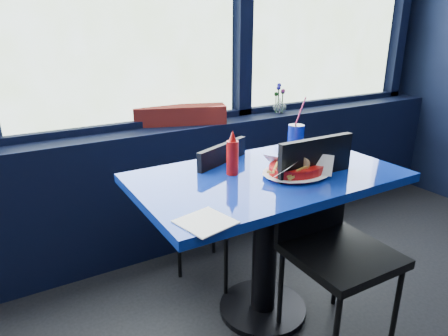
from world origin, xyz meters
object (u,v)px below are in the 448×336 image
(chair_near_back, at_px, (220,203))
(food_basket, at_px, (298,167))
(planter_box, at_px, (180,115))
(ketchup_bottle, at_px, (232,155))
(near_table, at_px, (266,210))
(flower_vase, at_px, (280,104))
(soda_cup, at_px, (296,137))
(chair_near_front, at_px, (329,230))

(chair_near_back, bearing_deg, food_basket, 87.55)
(planter_box, distance_m, food_basket, 0.99)
(chair_near_back, height_order, ketchup_bottle, ketchup_bottle)
(near_table, distance_m, flower_vase, 1.17)
(food_basket, bearing_deg, flower_vase, 47.64)
(flower_vase, xyz_separation_m, ketchup_bottle, (-0.88, -0.78, -0.02))
(planter_box, height_order, ketchup_bottle, ketchup_bottle)
(ketchup_bottle, bearing_deg, soda_cup, 16.76)
(flower_vase, height_order, ketchup_bottle, flower_vase)
(near_table, distance_m, chair_near_back, 0.35)
(chair_near_back, height_order, soda_cup, soda_cup)
(chair_near_front, bearing_deg, flower_vase, 63.90)
(chair_near_front, bearing_deg, ketchup_bottle, 135.49)
(chair_near_back, distance_m, food_basket, 0.54)
(food_basket, xyz_separation_m, ketchup_bottle, (-0.25, 0.16, 0.05))
(flower_vase, bearing_deg, food_basket, -123.80)
(planter_box, height_order, soda_cup, soda_cup)
(chair_near_front, xyz_separation_m, soda_cup, (0.18, 0.46, 0.29))
(near_table, relative_size, planter_box, 2.12)
(planter_box, distance_m, soda_cup, 0.77)
(chair_near_back, distance_m, flower_vase, 1.02)
(chair_near_front, distance_m, planter_box, 1.20)
(planter_box, bearing_deg, food_basket, -63.46)
(chair_near_front, bearing_deg, soda_cup, 70.04)
(soda_cup, bearing_deg, chair_near_back, 164.84)
(near_table, height_order, chair_near_back, chair_near_back)
(chair_near_back, xyz_separation_m, planter_box, (0.04, 0.57, 0.37))
(planter_box, relative_size, ketchup_bottle, 2.79)
(near_table, relative_size, chair_near_front, 1.30)
(near_table, distance_m, chair_near_front, 0.30)
(chair_near_back, distance_m, planter_box, 0.68)
(ketchup_bottle, bearing_deg, flower_vase, 41.79)
(near_table, xyz_separation_m, soda_cup, (0.35, 0.22, 0.25))
(chair_near_back, bearing_deg, soda_cup, 141.03)
(chair_near_back, bearing_deg, near_table, 75.75)
(chair_near_front, height_order, flower_vase, flower_vase)
(chair_near_back, distance_m, ketchup_bottle, 0.45)
(near_table, height_order, planter_box, planter_box)
(food_basket, distance_m, soda_cup, 0.39)
(near_table, bearing_deg, chair_near_front, -55.04)
(near_table, relative_size, flower_vase, 5.83)
(flower_vase, bearing_deg, near_table, -130.54)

